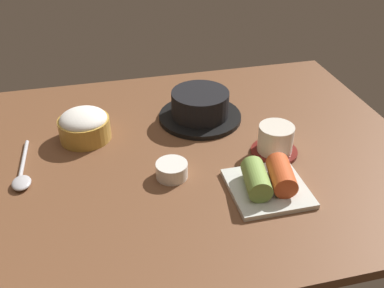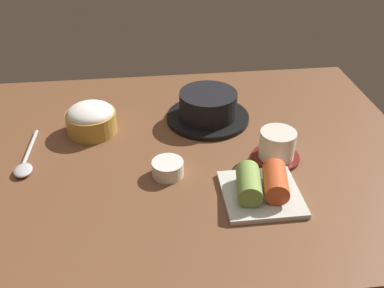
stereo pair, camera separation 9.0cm
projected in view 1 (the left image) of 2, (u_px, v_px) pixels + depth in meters
dining_table at (181, 156)px, 93.54cm from camera, size 100.00×76.00×2.00cm
stone_pot at (200, 107)px, 102.72cm from camera, size 19.38×19.38×6.98cm
rice_bowl at (84, 125)px, 95.58cm from camera, size 11.13×11.13×6.77cm
tea_cup_with_saucer at (275, 141)px, 90.84cm from camera, size 9.74×9.74×6.56cm
banchan_cup_center at (172, 170)px, 85.11cm from camera, size 6.22×6.22×3.08cm
kimchi_plate at (268, 181)px, 81.28cm from camera, size 14.12×14.12×5.39cm
spoon at (22, 176)px, 85.12cm from camera, size 3.60×17.37×1.35cm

